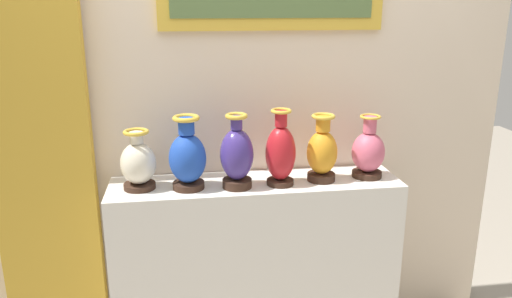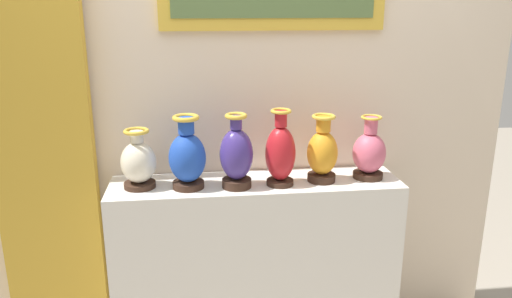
# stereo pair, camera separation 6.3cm
# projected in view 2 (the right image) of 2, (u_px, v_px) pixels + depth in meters

# --- Properties ---
(display_shelf) EXTENTS (1.46, 0.36, 0.94)m
(display_shelf) POSITION_uv_depth(u_px,v_px,m) (256.00, 265.00, 2.64)
(display_shelf) COLOR silver
(display_shelf) RESTS_ON ground_plane
(back_wall) EXTENTS (2.79, 0.14, 3.16)m
(back_wall) POSITION_uv_depth(u_px,v_px,m) (251.00, 45.00, 2.55)
(back_wall) COLOR beige
(back_wall) RESTS_ON ground_plane
(curtain_gold) EXTENTS (0.49, 0.08, 2.13)m
(curtain_gold) POSITION_uv_depth(u_px,v_px,m) (44.00, 157.00, 2.46)
(curtain_gold) COLOR gold
(curtain_gold) RESTS_ON ground_plane
(vase_ivory) EXTENTS (0.17, 0.17, 0.29)m
(vase_ivory) POSITION_uv_depth(u_px,v_px,m) (138.00, 162.00, 2.40)
(vase_ivory) COLOR #382319
(vase_ivory) RESTS_ON display_shelf
(vase_sapphire) EXTENTS (0.18, 0.18, 0.36)m
(vase_sapphire) POSITION_uv_depth(u_px,v_px,m) (187.00, 157.00, 2.38)
(vase_sapphire) COLOR #382319
(vase_sapphire) RESTS_ON display_shelf
(vase_indigo) EXTENTS (0.16, 0.16, 0.37)m
(vase_indigo) POSITION_uv_depth(u_px,v_px,m) (236.00, 156.00, 2.39)
(vase_indigo) COLOR #382319
(vase_indigo) RESTS_ON display_shelf
(vase_crimson) EXTENTS (0.15, 0.15, 0.38)m
(vase_crimson) POSITION_uv_depth(u_px,v_px,m) (280.00, 153.00, 2.42)
(vase_crimson) COLOR #382319
(vase_crimson) RESTS_ON display_shelf
(vase_amber) EXTENTS (0.15, 0.15, 0.34)m
(vase_amber) POSITION_uv_depth(u_px,v_px,m) (322.00, 153.00, 2.48)
(vase_amber) COLOR #382319
(vase_amber) RESTS_ON display_shelf
(vase_rose) EXTENTS (0.17, 0.17, 0.32)m
(vase_rose) POSITION_uv_depth(u_px,v_px,m) (369.00, 153.00, 2.53)
(vase_rose) COLOR #382319
(vase_rose) RESTS_ON display_shelf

